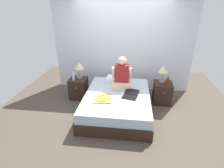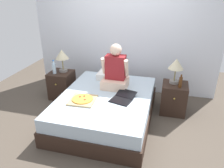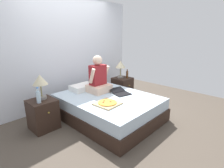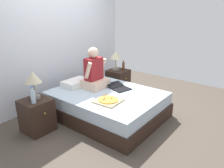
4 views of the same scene
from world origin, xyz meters
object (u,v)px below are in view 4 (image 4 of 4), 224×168
nightstand_left (37,115)px  laptop (120,88)px  person_seated (94,73)px  water_bottle (33,96)px  bed (107,104)px  beer_bottle (123,66)px  nightstand_right (118,81)px  pizza_box (108,101)px  lamp_on_left_nightstand (33,79)px  lamp_on_right_nightstand (116,56)px

nightstand_left → laptop: 1.56m
person_seated → water_bottle: bearing=174.9°
bed → beer_bottle: 1.33m
water_bottle → nightstand_right: bearing=2.2°
water_bottle → laptop: (1.49, -0.55, -0.17)m
pizza_box → beer_bottle: bearing=26.6°
lamp_on_left_nightstand → pizza_box: (0.77, -0.89, -0.39)m
lamp_on_left_nightstand → pizza_box: 1.24m
bed → water_bottle: bearing=158.3°
pizza_box → nightstand_left: bearing=133.8°
pizza_box → water_bottle: bearing=139.7°
water_bottle → person_seated: bearing=-5.1°
bed → laptop: size_ratio=4.10×
water_bottle → beer_bottle: bearing=-0.2°
lamp_on_left_nightstand → pizza_box: bearing=-49.3°
beer_bottle → pizza_box: size_ratio=0.55×
person_seated → beer_bottle: bearing=5.3°
person_seated → pizza_box: bearing=-120.2°
nightstand_right → pizza_box: size_ratio=1.31×
nightstand_right → beer_bottle: beer_bottle is taller
lamp_on_left_nightstand → person_seated: (1.14, -0.25, -0.12)m
nightstand_left → water_bottle: size_ratio=2.00×
water_bottle → pizza_box: size_ratio=0.65×
lamp_on_left_nightstand → nightstand_right: size_ratio=0.82×
lamp_on_right_nightstand → laptop: size_ratio=0.94×
nightstand_right → laptop: (-0.81, -0.64, 0.21)m
nightstand_right → lamp_on_right_nightstand: lamp_on_right_nightstand is taller
beer_bottle → person_seated: 1.12m
water_bottle → lamp_on_right_nightstand: 2.29m
bed → lamp_on_left_nightstand: (-1.07, 0.61, 0.65)m
nightstand_left → pizza_box: size_ratio=1.31×
bed → water_bottle: water_bottle is taller
laptop → nightstand_left: bearing=155.6°
nightstand_right → beer_bottle: bearing=-55.0°
lamp_on_right_nightstand → water_bottle: bearing=-176.5°
water_bottle → lamp_on_right_nightstand: size_ratio=0.61×
bed → person_seated: person_seated is taller
nightstand_left → person_seated: bearing=-9.8°
water_bottle → person_seated: 1.27m
nightstand_left → water_bottle: 0.41m
pizza_box → lamp_on_right_nightstand: bearing=32.9°
water_bottle → person_seated: (1.26, -0.11, 0.09)m
lamp_on_left_nightstand → pizza_box: lamp_on_left_nightstand is taller
laptop → pizza_box: bearing=-161.4°
person_seated → lamp_on_right_nightstand: bearing=14.1°
beer_bottle → person_seated: bearing=-174.7°
bed → water_bottle: (-1.19, 0.47, 0.43)m
nightstand_left → person_seated: size_ratio=0.71×
water_bottle → beer_bottle: water_bottle is taller
water_bottle → bed: bearing=-21.7°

